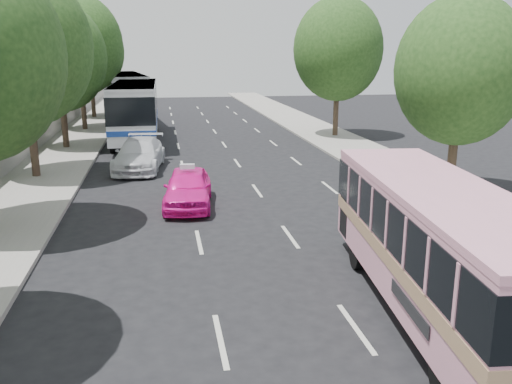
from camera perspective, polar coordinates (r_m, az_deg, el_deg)
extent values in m
plane|color=black|center=(13.53, 3.44, -10.47)|extent=(120.00, 120.00, 0.00)
cube|color=#9E998E|center=(32.89, -19.66, 3.81)|extent=(4.00, 90.00, 0.15)
cube|color=#9E998E|center=(34.36, 9.59, 4.85)|extent=(4.00, 90.00, 0.12)
cube|color=#9E998E|center=(33.11, -22.86, 5.03)|extent=(0.30, 90.00, 1.50)
cylinder|color=#38281E|center=(26.82, -22.45, 5.26)|extent=(0.36, 0.36, 3.80)
ellipsoid|color=#1D4117|center=(26.55, -23.30, 13.79)|extent=(6.00, 6.00, 6.90)
sphere|color=#1D4117|center=(26.21, -22.83, 16.48)|extent=(3.90, 3.90, 3.90)
cylinder|color=#38281E|center=(34.61, -19.54, 7.12)|extent=(0.36, 0.36, 3.50)
ellipsoid|color=#1D4117|center=(34.39, -20.07, 13.20)|extent=(5.52, 5.52, 6.35)
sphere|color=#1D4117|center=(34.04, -19.63, 15.10)|extent=(3.59, 3.59, 3.59)
cylinder|color=#38281E|center=(42.45, -17.73, 8.82)|extent=(0.36, 0.36, 3.99)
ellipsoid|color=#1D4117|center=(42.29, -18.18, 14.48)|extent=(6.30, 6.30, 7.24)
sphere|color=#1D4117|center=(41.97, -17.82, 16.24)|extent=(4.09, 4.09, 4.09)
cylinder|color=#38281E|center=(50.40, -16.79, 9.53)|extent=(0.36, 0.36, 3.72)
ellipsoid|color=#1D4117|center=(50.25, -17.13, 13.98)|extent=(5.88, 5.88, 6.76)
sphere|color=#1D4117|center=(49.92, -16.80, 15.36)|extent=(3.82, 3.82, 3.82)
cylinder|color=#38281E|center=(23.41, 19.97, 3.57)|extent=(0.36, 0.36, 3.23)
ellipsoid|color=#1D4117|center=(23.06, 20.71, 11.89)|extent=(5.10, 5.10, 5.87)
sphere|color=#1D4117|center=(23.00, 22.21, 14.30)|extent=(3.32, 3.31, 3.31)
cylinder|color=#38281E|center=(38.03, 8.41, 8.62)|extent=(0.36, 0.36, 3.80)
ellipsoid|color=#1D4117|center=(37.84, 8.64, 14.65)|extent=(6.00, 6.00, 6.90)
sphere|color=#1D4117|center=(37.71, 9.46, 16.45)|extent=(3.90, 3.90, 3.90)
cube|color=pink|center=(12.40, 18.64, -5.04)|extent=(3.28, 9.44, 2.48)
cube|color=#9E7A59|center=(12.50, 18.54, -6.28)|extent=(3.33, 9.46, 0.32)
cube|color=black|center=(12.27, 18.81, -3.04)|extent=(3.34, 9.47, 1.02)
cube|color=pink|center=(12.08, 19.09, 0.18)|extent=(3.31, 9.46, 0.15)
cylinder|color=black|center=(14.98, 10.68, -6.18)|extent=(0.38, 0.99, 0.96)
cylinder|color=black|center=(15.59, 17.89, -5.81)|extent=(0.38, 0.99, 0.96)
cylinder|color=black|center=(9.95, 19.50, -18.10)|extent=(0.38, 0.99, 0.96)
imported|color=#F8159F|center=(20.65, -7.17, 0.46)|extent=(2.17, 4.45, 1.46)
imported|color=silver|center=(27.61, -12.17, 3.88)|extent=(2.76, 5.50, 1.53)
cube|color=silver|center=(36.74, -12.57, 8.64)|extent=(2.72, 12.54, 3.18)
cube|color=black|center=(36.70, -12.60, 9.25)|extent=(2.77, 12.57, 1.57)
cube|color=navy|center=(36.82, -12.50, 7.39)|extent=(2.76, 12.56, 0.31)
cube|color=silver|center=(36.62, -12.70, 11.00)|extent=(2.74, 12.56, 0.15)
cylinder|color=black|center=(40.92, -13.87, 6.89)|extent=(0.34, 1.15, 1.15)
cylinder|color=black|center=(40.82, -10.54, 7.05)|extent=(0.34, 1.15, 1.15)
cylinder|color=black|center=(32.68, -14.82, 5.00)|extent=(0.34, 1.15, 1.15)
cylinder|color=black|center=(32.55, -10.66, 5.19)|extent=(0.34, 1.15, 1.15)
cube|color=silver|center=(48.43, -13.61, 10.05)|extent=(4.48, 13.37, 3.33)
cube|color=black|center=(48.40, -13.64, 10.53)|extent=(4.53, 13.40, 1.64)
cube|color=navy|center=(48.50, -13.55, 9.05)|extent=(4.52, 13.39, 0.33)
cube|color=silver|center=(48.34, -13.73, 11.92)|extent=(4.50, 13.39, 0.15)
cylinder|color=black|center=(52.63, -15.21, 8.45)|extent=(0.50, 1.24, 1.20)
cylinder|color=black|center=(52.79, -12.49, 8.63)|extent=(0.50, 1.24, 1.20)
cylinder|color=black|center=(43.95, -14.66, 7.38)|extent=(0.50, 1.24, 1.20)
cylinder|color=black|center=(44.14, -11.41, 7.59)|extent=(0.50, 1.24, 1.20)
cube|color=silver|center=(20.47, -7.25, 2.69)|extent=(0.57, 0.24, 0.18)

